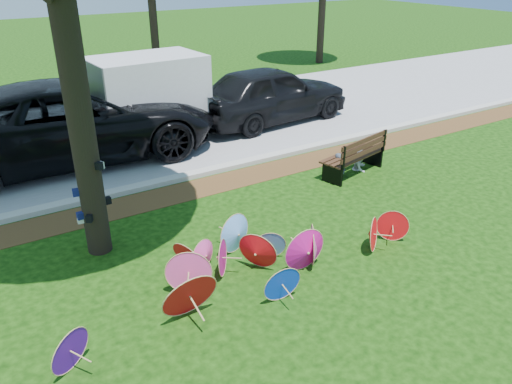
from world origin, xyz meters
TOP-DOWN VIEW (x-y plane):
  - ground at (0.00, 0.00)m, footprint 90.00×90.00m
  - mulch_strip at (0.00, 4.50)m, footprint 90.00×1.00m
  - curb at (0.00, 5.20)m, footprint 90.00×0.30m
  - street at (0.00, 9.35)m, footprint 90.00×8.00m
  - parasol_pile at (-0.43, 0.70)m, footprint 6.78×2.03m
  - black_van at (-1.46, 8.04)m, footprint 7.75×3.90m
  - dark_pickup at (4.85, 8.05)m, footprint 5.63×2.67m
  - cargo_trailer at (0.80, 8.36)m, footprint 3.22×2.14m
  - park_bench at (4.17, 3.29)m, footprint 2.05×1.14m
  - person_left at (3.82, 3.34)m, footprint 0.47×0.37m
  - person_right at (4.52, 3.34)m, footprint 0.62×0.57m

SIDE VIEW (x-z plane):
  - ground at x=0.00m, z-range 0.00..0.00m
  - mulch_strip at x=0.00m, z-range 0.00..0.01m
  - street at x=0.00m, z-range 0.00..0.01m
  - curb at x=0.00m, z-range 0.00..0.12m
  - parasol_pile at x=-0.43m, z-range -0.09..0.83m
  - park_bench at x=4.17m, z-range 0.00..1.01m
  - person_right at x=4.52m, z-range 0.00..1.04m
  - person_left at x=3.82m, z-range 0.00..1.13m
  - dark_pickup at x=4.85m, z-range 0.00..1.86m
  - black_van at x=-1.46m, z-range 0.00..2.10m
  - cargo_trailer at x=0.80m, z-range 0.00..2.78m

